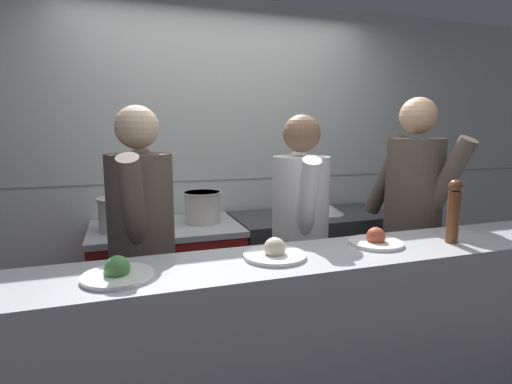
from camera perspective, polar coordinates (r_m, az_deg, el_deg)
The scene contains 15 objects.
wall_back_tiled at distance 3.35m, azimuth -4.84°, elevation 4.37°, with size 8.00×0.06×2.60m.
oven_range at distance 3.06m, azimuth -12.52°, elevation -12.75°, with size 1.04×0.71×0.88m.
prep_counter at distance 3.38m, azimuth 8.32°, elevation -10.55°, with size 1.32×0.65×0.89m.
pass_counter at distance 2.12m, azimuth 11.51°, elevation -21.46°, with size 2.99×0.45×1.00m.
stock_pot at distance 2.85m, azimuth -18.88°, elevation -2.88°, with size 0.29×0.29×0.23m.
sauce_pot at distance 2.96m, azimuth -7.67°, elevation -2.06°, with size 0.28×0.28×0.23m.
mixing_bowl_steel at distance 3.30m, azimuth 10.32°, elevation -2.37°, with size 0.26×0.26×0.08m.
chefs_knife at distance 3.15m, azimuth 8.27°, elevation -3.45°, with size 0.33×0.16×0.02m.
plated_dish_main at distance 1.64m, azimuth -19.16°, elevation -10.86°, with size 0.27×0.27×0.09m.
plated_dish_appetiser at distance 1.79m, azimuth 2.69°, elevation -8.65°, with size 0.28×0.28×0.10m.
plated_dish_dessert at distance 2.07m, azimuth 16.73°, elevation -6.65°, with size 0.26×0.26×0.09m.
pepper_mill at distance 2.21m, azimuth 26.39°, elevation -2.33°, with size 0.06×0.06×0.32m.
chef_head_cook at distance 2.23m, azimuth -15.93°, elevation -7.70°, with size 0.40×0.74×1.69m.
chef_sous at distance 2.42m, azimuth 6.28°, elevation -6.59°, with size 0.41×0.72×1.65m.
chef_line at distance 2.82m, azimuth 21.39°, elevation -3.58°, with size 0.44×0.77×1.76m.
Camera 1 is at (-0.80, -1.84, 1.56)m, focal length 28.00 mm.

